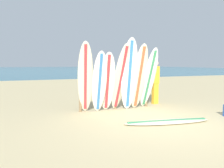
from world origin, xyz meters
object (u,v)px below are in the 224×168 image
Objects in this scene: beachgoer_standing at (155,80)px; surfboard_leaning_center_right at (129,75)px; surfboard_leaning_center at (121,77)px; surfboard_leaning_left at (99,82)px; surfboard_leaning_far_left at (85,78)px; surfboard_rack at (115,89)px; surfboard_lying_on_sand at (167,122)px; surfboard_leaning_center_left at (107,82)px; surfboard_leaning_far_right at (149,79)px; surfboard_leaning_right at (139,77)px.

surfboard_leaning_center_right is at bearing -153.01° from beachgoer_standing.
surfboard_leaning_left is at bearing -173.73° from surfboard_leaning_center.
surfboard_leaning_left is 0.82× the size of surfboard_leaning_center_right.
surfboard_leaning_far_left reaches higher than surfboard_leaning_left.
surfboard_leaning_center_right is at bearing -14.88° from surfboard_leaning_center.
surfboard_rack is 1.51× the size of beachgoer_standing.
beachgoer_standing reaches higher than surfboard_lying_on_sand.
surfboard_leaning_far_left is 0.92× the size of surfboard_lying_on_sand.
surfboard_leaning_center_left is 0.50m from surfboard_leaning_center.
surfboard_leaning_center_right is at bearing -4.26° from surfboard_leaning_far_left.
surfboard_leaning_center is (0.05, -0.35, 0.43)m from surfboard_rack.
surfboard_leaning_center_left is (0.74, -0.04, -0.16)m from surfboard_leaning_far_left.
surfboard_rack is 1.07× the size of surfboard_leaning_center_right.
surfboard_leaning_far_right is at bearing -2.49° from surfboard_leaning_center.
surfboard_leaning_left is 0.88× the size of surfboard_leaning_right.
surfboard_leaning_center_left is at bearing 178.52° from surfboard_leaning_far_right.
surfboard_leaning_left is (-0.74, -0.44, 0.30)m from surfboard_rack.
surfboard_leaning_left reaches higher than beachgoer_standing.
surfboard_leaning_far_left is 1.22m from surfboard_leaning_center.
surfboard_rack is at bearing -169.37° from beachgoer_standing.
surfboard_rack is 1.22× the size of surfboard_leaning_far_right.
surfboard_leaning_right is at bearing 0.44° from surfboard_leaning_center_right.
surfboard_rack is 1.32× the size of surfboard_leaning_center_left.
surfboard_leaning_center_right is 0.39m from surfboard_leaning_right.
surfboard_rack is at bearing 39.97° from surfboard_leaning_center_left.
surfboard_leaning_left is at bearing -178.78° from surfboard_leaning_far_right.
surfboard_rack is 0.91m from surfboard_leaning_left.
surfboard_leaning_far_right is 1.24× the size of beachgoer_standing.
surfboard_leaning_left is 0.32m from surfboard_leaning_center_left.
surfboard_leaning_right is 0.91× the size of surfboard_lying_on_sand.
surfboard_leaning_far_right is at bearing 3.91° from surfboard_leaning_right.
surfboard_leaning_center is at bearing 177.51° from surfboard_leaning_far_right.
surfboard_leaning_far_left is (-1.17, -0.32, 0.44)m from surfboard_rack.
surfboard_leaning_center_right is 1.08× the size of surfboard_leaning_right.
surfboard_leaning_far_right is at bearing -19.47° from surfboard_rack.
surfboard_leaning_left is at bearing 125.12° from surfboard_lying_on_sand.
surfboard_leaning_left is (0.43, -0.12, -0.14)m from surfboard_leaning_far_left.
surfboard_leaning_center_right reaches higher than surfboard_leaning_center_left.
surfboard_leaning_center_right reaches higher than surfboard_leaning_left.
surfboard_leaning_right is at bearing -145.96° from beachgoer_standing.
surfboard_leaning_center is 2.30m from surfboard_lying_on_sand.
surfboard_leaning_right is at bearing -176.09° from surfboard_leaning_far_right.
surfboard_leaning_far_right reaches higher than surfboard_leaning_left.
surfboard_leaning_center_left is at bearing 117.31° from surfboard_lying_on_sand.
surfboard_rack is 1.05× the size of surfboard_lying_on_sand.
surfboard_leaning_left is at bearing -179.53° from surfboard_leaning_right.
surfboard_leaning_center is at bearing 173.69° from surfboard_leaning_right.
beachgoer_standing is (3.05, 0.67, -0.19)m from surfboard_leaning_far_left.
surfboard_leaning_far_left is at bearing 178.35° from surfboard_leaning_center.
surfboard_leaning_far_left is at bearing 131.27° from surfboard_lying_on_sand.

